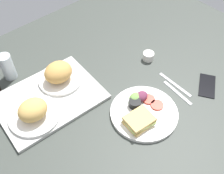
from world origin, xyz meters
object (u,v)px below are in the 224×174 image
serving_tray (49,98)px  drinking_glass (7,67)px  cell_phone (207,85)px  bread_plate_near (33,112)px  bread_plate_far (59,74)px  fork (177,92)px  espresso_cup (148,56)px  knife (175,84)px  plate_with_salad (142,112)px

serving_tray → drinking_glass: size_ratio=3.42×
cell_phone → bread_plate_near: bearing=119.3°
bread_plate_far → fork: size_ratio=1.21×
bread_plate_far → fork: bearing=-47.9°
bread_plate_near → drinking_glass: 29.87cm
cell_phone → espresso_cup: bearing=70.5°
fork → knife: size_ratio=0.89×
cell_phone → plate_with_salad: bearing=132.5°
serving_tray → plate_with_salad: size_ratio=1.55×
bread_plate_near → plate_with_salad: size_ratio=0.74×
bread_plate_near → cell_phone: bread_plate_near is taller
serving_tray → espresso_cup: bearing=-12.0°
plate_with_salad → serving_tray: bearing=127.5°
serving_tray → fork: serving_tray is taller
plate_with_salad → espresso_cup: (26.87, 22.10, 0.31)cm
serving_tray → drinking_glass: drinking_glass is taller
knife → cell_phone: size_ratio=1.32×
plate_with_salad → cell_phone: plate_with_salad is taller
fork → knife: 5.00cm
bread_plate_far → espresso_cup: (42.80, -15.95, -3.87)cm
drinking_glass → cell_phone: drinking_glass is taller
bread_plate_far → plate_with_salad: (15.93, -38.05, -4.18)cm
serving_tray → knife: (49.18, -31.65, -0.55)cm
fork → serving_tray: bearing=57.1°
drinking_glass → fork: bearing=-48.9°
bread_plate_near → espresso_cup: bearing=-5.2°
serving_tray → bread_plate_far: size_ratio=2.19×
plate_with_salad → knife: bearing=3.8°
drinking_glass → knife: 78.67cm
knife → espresso_cup: bearing=-7.9°
espresso_cup → cell_phone: 31.93cm
bread_plate_far → plate_with_salad: 41.46cm
bread_plate_far → serving_tray: bearing=-153.3°
cell_phone → drinking_glass: bearing=101.8°
serving_tray → bread_plate_near: bread_plate_near is taller
plate_with_salad → cell_phone: 35.49cm
bread_plate_near → cell_phone: (69.92, -36.67, -4.94)cm
bread_plate_near → bread_plate_far: bearing=27.6°
bread_plate_far → fork: 54.84cm
cell_phone → fork: bearing=121.6°
espresso_cup → knife: espresso_cup is taller
espresso_cup → knife: bearing=-98.9°
serving_tray → cell_phone: serving_tray is taller
fork → cell_phone: 15.14cm
serving_tray → bread_plate_near: 12.32cm
bread_plate_far → knife: bread_plate_far is taller
espresso_cup → fork: size_ratio=0.33×
espresso_cup → cell_phone: size_ratio=0.39×
plate_with_salad → cell_phone: (34.33, -8.90, -1.29)cm
plate_with_salad → knife: 23.75cm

